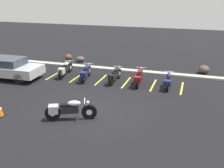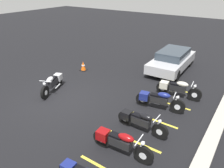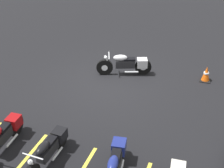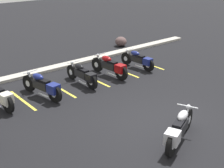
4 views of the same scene
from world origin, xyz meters
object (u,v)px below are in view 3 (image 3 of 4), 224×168
object	(u,v)px
parked_bike_2	(49,149)
traffic_cone	(206,74)
motorcycle_silver_featured	(127,64)
parked_bike_1	(115,165)
parked_bike_3	(2,136)

from	to	relation	value
parked_bike_2	traffic_cone	size ratio (longest dim) A/B	3.43
motorcycle_silver_featured	traffic_cone	xyz separation A→B (m)	(-3.00, -0.61, -0.17)
parked_bike_2	parked_bike_1	bearing A→B (deg)	93.52
parked_bike_3	traffic_cone	size ratio (longest dim) A/B	3.61
parked_bike_1	parked_bike_2	distance (m)	1.83
parked_bike_3	traffic_cone	distance (m)	7.63
motorcycle_silver_featured	traffic_cone	bearing A→B (deg)	169.40
parked_bike_2	parked_bike_3	distance (m)	1.46
motorcycle_silver_featured	parked_bike_3	bearing A→B (deg)	48.18
motorcycle_silver_featured	parked_bike_3	xyz separation A→B (m)	(1.89, 5.25, 0.00)
motorcycle_silver_featured	parked_bike_3	distance (m)	5.58
parked_bike_1	motorcycle_silver_featured	bearing A→B (deg)	-174.57
parked_bike_3	traffic_cone	xyz separation A→B (m)	(-4.89, -5.86, -0.17)
parked_bike_3	traffic_cone	bearing A→B (deg)	136.26
parked_bike_1	parked_bike_2	world-z (taller)	parked_bike_1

